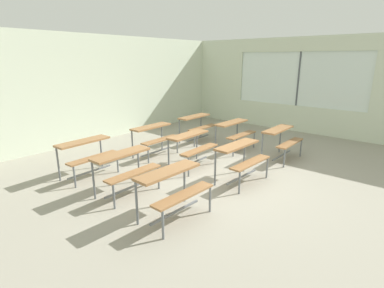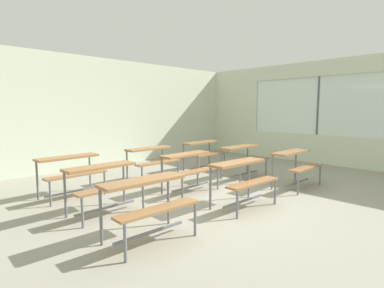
{
  "view_description": "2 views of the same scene",
  "coord_description": "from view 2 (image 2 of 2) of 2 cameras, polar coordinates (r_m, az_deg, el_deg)",
  "views": [
    {
      "loc": [
        -4.63,
        -3.23,
        2.34
      ],
      "look_at": [
        0.09,
        0.82,
        0.54
      ],
      "focal_mm": 27.76,
      "sensor_mm": 36.0,
      "label": 1
    },
    {
      "loc": [
        -3.8,
        -3.3,
        1.6
      ],
      "look_at": [
        0.79,
        1.47,
        0.83
      ],
      "focal_mm": 28.0,
      "sensor_mm": 36.0,
      "label": 2
    }
  ],
  "objects": [
    {
      "name": "desk_bench_r0c0",
      "position": [
        3.72,
        -8.34,
        -9.61
      ],
      "size": [
        1.11,
        0.62,
        0.74
      ],
      "rotation": [
        0.0,
        0.0,
        -0.02
      ],
      "color": "olive",
      "rests_on": "ground"
    },
    {
      "name": "ground",
      "position": [
        5.29,
        4.97,
        -11.28
      ],
      "size": [
        10.0,
        9.0,
        0.05
      ],
      "primitive_type": "cube",
      "color": "gray"
    },
    {
      "name": "desk_bench_r1c0",
      "position": [
        4.77,
        -16.4,
        -6.18
      ],
      "size": [
        1.11,
        0.62,
        0.74
      ],
      "rotation": [
        0.0,
        0.0,
        0.02
      ],
      "color": "olive",
      "rests_on": "ground"
    },
    {
      "name": "desk_bench_r0c2",
      "position": [
        6.48,
        19.21,
        -2.95
      ],
      "size": [
        1.11,
        0.61,
        0.74
      ],
      "rotation": [
        0.0,
        0.0,
        0.02
      ],
      "color": "olive",
      "rests_on": "ground"
    },
    {
      "name": "desk_bench_r1c1",
      "position": [
        5.81,
        -0.44,
        -3.65
      ],
      "size": [
        1.12,
        0.64,
        0.74
      ],
      "rotation": [
        0.0,
        0.0,
        0.04
      ],
      "color": "olive",
      "rests_on": "ground"
    },
    {
      "name": "desk_bench_r2c0",
      "position": [
        5.9,
        -22.1,
        -3.98
      ],
      "size": [
        1.13,
        0.64,
        0.74
      ],
      "rotation": [
        0.0,
        0.0,
        0.05
      ],
      "color": "olive",
      "rests_on": "ground"
    },
    {
      "name": "desk_bench_r0c1",
      "position": [
        4.98,
        9.63,
        -5.47
      ],
      "size": [
        1.12,
        0.62,
        0.74
      ],
      "rotation": [
        0.0,
        0.0,
        -0.03
      ],
      "color": "olive",
      "rests_on": "ground"
    },
    {
      "name": "wall_right",
      "position": [
        9.35,
        26.41,
        5.01
      ],
      "size": [
        0.12,
        9.0,
        3.0
      ],
      "color": "beige",
      "rests_on": "ground"
    },
    {
      "name": "desk_bench_r1c2",
      "position": [
        7.07,
        9.76,
        -1.89
      ],
      "size": [
        1.11,
        0.6,
        0.74
      ],
      "rotation": [
        0.0,
        0.0,
        -0.01
      ],
      "color": "olive",
      "rests_on": "ground"
    },
    {
      "name": "wall_back",
      "position": [
        8.68,
        -18.02,
        5.65
      ],
      "size": [
        10.0,
        0.12,
        3.0
      ],
      "primitive_type": "cube",
      "color": "beige",
      "rests_on": "ground"
    },
    {
      "name": "desk_bench_r2c2",
      "position": [
        7.9,
        2.24,
        -0.91
      ],
      "size": [
        1.11,
        0.61,
        0.74
      ],
      "rotation": [
        0.0,
        0.0,
        0.02
      ],
      "color": "olive",
      "rests_on": "ground"
    },
    {
      "name": "desk_bench_r2c1",
      "position": [
        6.74,
        -7.6,
        -2.27
      ],
      "size": [
        1.11,
        0.62,
        0.74
      ],
      "rotation": [
        0.0,
        0.0,
        0.02
      ],
      "color": "olive",
      "rests_on": "ground"
    }
  ]
}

